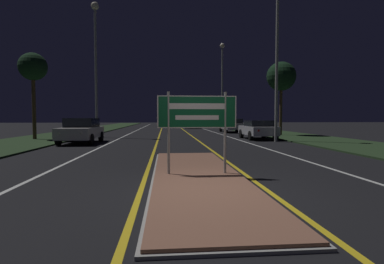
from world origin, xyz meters
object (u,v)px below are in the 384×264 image
(streetlight_left_near, at_px, (96,47))
(car_receding_1, at_px, (232,125))
(highway_sign, at_px, (197,116))
(car_receding_3, at_px, (186,121))
(streetlight_right_far, at_px, (222,72))
(car_receding_0, at_px, (258,129))
(car_receding_2, at_px, (191,123))
(car_approaching_0, at_px, (81,130))
(streetlight_right_near, at_px, (277,36))

(streetlight_left_near, xyz_separation_m, car_receding_1, (12.11, 6.58, -6.18))
(highway_sign, relative_size, car_receding_3, 0.49)
(streetlight_right_far, xyz_separation_m, car_receding_1, (-0.33, -7.14, -6.54))
(car_receding_0, bearing_deg, highway_sign, -113.73)
(car_receding_1, relative_size, car_receding_2, 1.13)
(streetlight_left_near, distance_m, streetlight_right_far, 18.52)
(car_receding_0, xyz_separation_m, car_receding_2, (-2.89, 21.34, 0.05))
(car_receding_3, bearing_deg, streetlight_left_near, -107.29)
(highway_sign, relative_size, car_receding_2, 0.52)
(highway_sign, bearing_deg, car_approaching_0, 118.54)
(streetlight_right_near, height_order, car_receding_0, streetlight_right_near)
(car_receding_2, distance_m, car_receding_3, 10.47)
(car_receding_0, xyz_separation_m, car_approaching_0, (-11.61, -2.21, 0.06))
(highway_sign, relative_size, car_receding_0, 0.52)
(car_receding_2, height_order, car_receding_3, car_receding_3)
(car_approaching_0, bearing_deg, highway_sign, -61.46)
(car_receding_0, bearing_deg, car_receding_2, 97.72)
(streetlight_right_near, relative_size, car_receding_0, 2.38)
(streetlight_right_far, xyz_separation_m, car_approaching_0, (-12.19, -18.88, -6.51))
(streetlight_right_near, distance_m, car_receding_0, 6.38)
(highway_sign, height_order, car_receding_2, highway_sign)
(car_receding_0, relative_size, car_approaching_0, 0.96)
(streetlight_right_far, xyz_separation_m, car_receding_0, (-0.58, -16.67, -6.57))
(streetlight_left_near, distance_m, streetlight_right_near, 13.39)
(car_receding_3, relative_size, car_approaching_0, 1.02)
(streetlight_right_near, distance_m, car_receding_1, 13.27)
(highway_sign, height_order, car_receding_3, highway_sign)
(car_receding_1, distance_m, car_approaching_0, 16.69)
(highway_sign, height_order, streetlight_right_near, streetlight_right_near)
(car_receding_0, bearing_deg, car_approaching_0, -169.25)
(streetlight_right_near, xyz_separation_m, car_receding_2, (-3.32, 23.70, -5.85))
(streetlight_left_near, bearing_deg, car_receding_1, 28.52)
(highway_sign, xyz_separation_m, car_receding_1, (5.98, 22.56, -0.85))
(streetlight_right_near, distance_m, streetlight_right_far, 19.05)
(streetlight_right_far, relative_size, car_receding_2, 2.63)
(car_receding_3, bearing_deg, car_receding_2, -90.07)
(streetlight_left_near, xyz_separation_m, car_receding_0, (11.86, -2.96, -6.22))
(car_receding_3, bearing_deg, streetlight_right_near, -84.47)
(streetlight_left_near, height_order, streetlight_right_far, streetlight_right_far)
(car_receding_1, xyz_separation_m, car_receding_2, (-3.14, 11.80, 0.02))
(streetlight_right_far, relative_size, car_approaching_0, 2.54)
(car_receding_3, bearing_deg, streetlight_right_far, -77.12)
(streetlight_right_far, bearing_deg, streetlight_right_near, -90.46)
(streetlight_right_near, relative_size, car_approaching_0, 2.28)
(streetlight_left_near, relative_size, car_receding_3, 2.37)
(streetlight_right_far, distance_m, car_receding_2, 8.74)
(streetlight_left_near, height_order, car_receding_2, streetlight_left_near)
(car_receding_1, bearing_deg, streetlight_right_far, 87.37)
(highway_sign, xyz_separation_m, car_receding_3, (2.85, 44.83, -0.81))
(car_receding_1, height_order, car_receding_2, car_receding_2)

